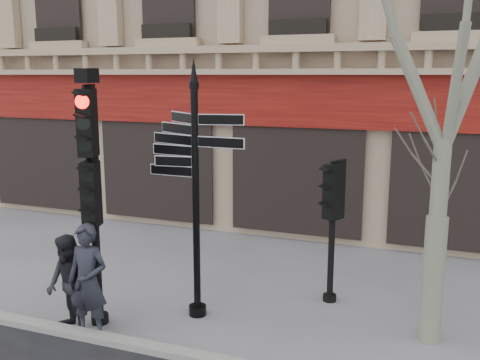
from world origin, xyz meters
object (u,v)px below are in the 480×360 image
(traffic_signal_main, at_px, (92,168))
(pedestrian_a, at_px, (88,282))
(fingerpost, at_px, (195,147))
(traffic_signal_secondary, at_px, (333,207))
(pedestrian_b, at_px, (68,285))

(traffic_signal_main, relative_size, pedestrian_a, 2.27)
(fingerpost, relative_size, traffic_signal_secondary, 1.71)
(fingerpost, distance_m, traffic_signal_secondary, 2.80)
(fingerpost, xyz_separation_m, traffic_signal_main, (-1.46, -0.88, -0.29))
(traffic_signal_secondary, bearing_deg, pedestrian_a, -116.13)
(traffic_signal_main, xyz_separation_m, pedestrian_b, (-0.24, -0.47, -1.90))
(fingerpost, distance_m, pedestrian_b, 3.08)
(pedestrian_a, distance_m, pedestrian_b, 0.41)
(traffic_signal_secondary, relative_size, pedestrian_b, 1.58)
(traffic_signal_main, distance_m, traffic_signal_secondary, 4.33)
(pedestrian_a, bearing_deg, traffic_signal_main, 103.45)
(traffic_signal_main, relative_size, traffic_signal_secondary, 1.64)
(traffic_signal_main, distance_m, pedestrian_b, 1.97)
(traffic_signal_main, relative_size, pedestrian_b, 2.59)
(pedestrian_b, bearing_deg, traffic_signal_main, 90.29)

